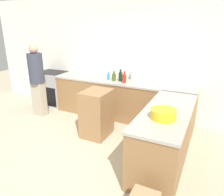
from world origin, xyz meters
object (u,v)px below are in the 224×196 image
Objects in this scene: island_table at (97,113)px; dish_soap_bottle at (108,76)px; vinegar_bottle_clear at (132,75)px; person_by_range at (37,78)px; mixing_bowl at (163,114)px; range_oven at (53,88)px; hot_sauce_bottle at (124,78)px; wine_bottle_dark at (120,76)px; olive_oil_bottle at (114,77)px.

island_table is 1.11m from dish_soap_bottle.
vinegar_bottle_clear is 1.51× the size of dish_soap_bottle.
person_by_range is at bearing -155.26° from dish_soap_bottle.
vinegar_bottle_clear reaches higher than mixing_bowl.
range_oven is 2.19m from hot_sauce_bottle.
dish_soap_bottle is 0.11× the size of person_by_range.
dish_soap_bottle is at bearing -178.47° from wine_bottle_dark.
person_by_range reaches higher than olive_oil_bottle.
island_table is at bearing -27.54° from range_oven.
vinegar_bottle_clear is at bearing 34.05° from olive_oil_bottle.
dish_soap_bottle is (-0.44, 0.10, -0.03)m from hot_sauce_bottle.
hot_sauce_bottle reaches higher than dish_soap_bottle.
range_oven is 2.15m from island_table.
wine_bottle_dark is 0.28m from vinegar_bottle_clear.
range_oven is at bearing 104.19° from person_by_range.
dish_soap_bottle is 1.66m from person_by_range.
wine_bottle_dark is 0.15m from olive_oil_bottle.
island_table reaches higher than range_oven.
wine_bottle_dark is (-1.34, 1.59, 0.04)m from mixing_bowl.
vinegar_bottle_clear is (0.20, 0.20, 0.00)m from wine_bottle_dark.
wine_bottle_dark is at bearing 129.98° from mixing_bowl.
vinegar_bottle_clear reaches higher than olive_oil_bottle.
vinegar_bottle_clear reaches higher than wine_bottle_dark.
person_by_range reaches higher than island_table.
hot_sauce_bottle is (-0.06, -0.30, -0.01)m from vinegar_bottle_clear.
hot_sauce_bottle is at bearing 76.23° from island_table.
range_oven is at bearing -175.51° from vinegar_bottle_clear.
island_table is at bearing -103.77° from hot_sauce_bottle.
mixing_bowl is at bearing -57.67° from vinegar_bottle_clear.
wine_bottle_dark is at bearing 1.53° from dish_soap_bottle.
hot_sauce_bottle is 2.03m from person_by_range.
mixing_bowl is 0.21× the size of person_by_range.
range_oven is 4.98× the size of dish_soap_bottle.
hot_sauce_bottle is 0.45m from dish_soap_bottle.
olive_oil_bottle is 0.16m from dish_soap_bottle.
person_by_range is (-1.80, -0.70, -0.08)m from wine_bottle_dark.
vinegar_bottle_clear reaches higher than dish_soap_bottle.
vinegar_bottle_clear is (0.35, 0.23, 0.02)m from olive_oil_bottle.
vinegar_bottle_clear is at bearing 122.33° from mixing_bowl.
hot_sauce_bottle is at bearing -13.63° from olive_oil_bottle.
olive_oil_bottle is (-1.48, 1.56, 0.02)m from mixing_bowl.
wine_bottle_dark is 0.17m from hot_sauce_bottle.
olive_oil_bottle is 0.42m from vinegar_bottle_clear.
range_oven is 3.56× the size of hot_sauce_bottle.
island_table is at bearing 156.19° from mixing_bowl.
mixing_bowl is 1.60× the size of olive_oil_bottle.
olive_oil_bottle is at bearing -165.12° from wine_bottle_dark.
person_by_range is (-3.14, 0.89, -0.04)m from mixing_bowl.
dish_soap_bottle is (-0.30, -0.01, -0.03)m from wine_bottle_dark.
mixing_bowl is 3.26m from person_by_range.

